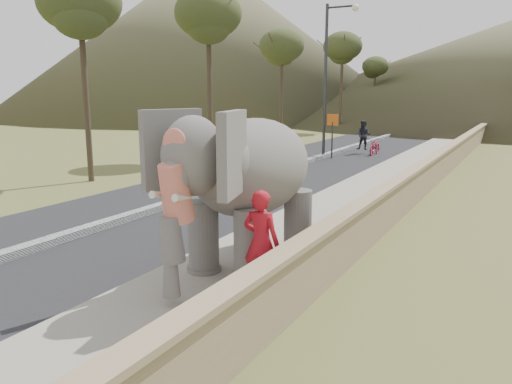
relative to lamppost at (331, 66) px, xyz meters
The scene contains 11 objects.
ground 19.38m from the lamppost, 75.52° to the right, with size 160.00×160.00×0.00m, color olive.
road 9.50m from the lamppost, 92.17° to the right, with size 7.00×120.00×0.03m, color black.
median 9.46m from the lamppost, 92.17° to the right, with size 0.35×120.00×0.22m, color black.
walkway 10.57m from the lamppost, 60.12° to the right, with size 3.00×120.00×0.15m, color #9E9687.
parapet 11.20m from the lamppost, 52.16° to the right, with size 0.30×120.00×1.10m, color tan.
lamppost is the anchor object (origin of this frame).
signboard 3.24m from the lamppost, 15.67° to the right, with size 0.60×0.08×2.40m.
hill_left 50.04m from the lamppost, 132.12° to the left, with size 60.00×60.00×22.00m, color brown.
elephant_and_man 17.68m from the lamppost, 74.30° to the right, with size 2.48×4.45×3.15m.
motorcyclist 5.13m from the lamppost, 61.21° to the left, with size 1.44×1.88×1.95m.
trees 11.29m from the lamppost, 58.88° to the left, with size 47.54×41.90×8.91m.
Camera 1 is at (4.90, -7.26, 3.70)m, focal length 35.00 mm.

